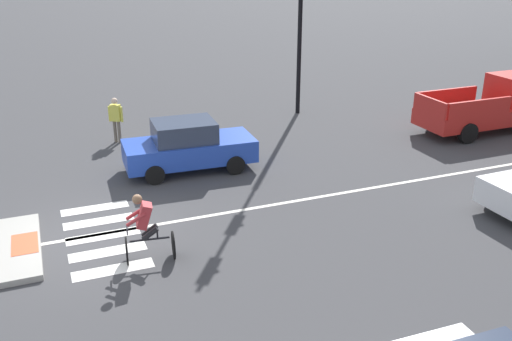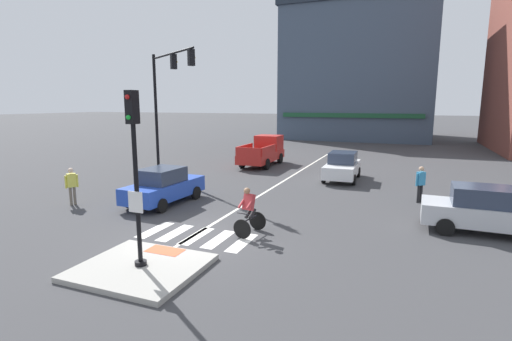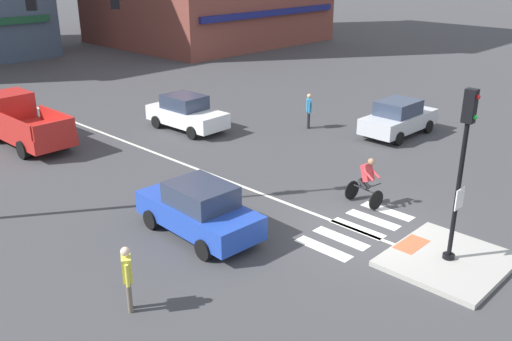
% 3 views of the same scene
% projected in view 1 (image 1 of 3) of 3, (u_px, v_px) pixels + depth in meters
% --- Properties ---
extents(ground_plane, '(300.00, 300.00, 0.00)m').
position_uv_depth(ground_plane, '(90.00, 238.00, 13.96)').
color(ground_plane, '#3D3D3F').
extents(tactile_pad_front, '(1.10, 0.60, 0.01)m').
position_uv_depth(tactile_pad_front, '(25.00, 244.00, 13.39)').
color(tactile_pad_front, '#DB5B38').
rests_on(tactile_pad_front, traffic_island).
extents(crosswalk_stripe_a, '(0.44, 1.80, 0.01)m').
position_uv_depth(crosswalk_stripe_a, '(95.00, 208.00, 15.53)').
color(crosswalk_stripe_a, silver).
rests_on(crosswalk_stripe_a, ground).
extents(crosswalk_stripe_b, '(0.44, 1.80, 0.01)m').
position_uv_depth(crosswalk_stripe_b, '(99.00, 221.00, 14.79)').
color(crosswalk_stripe_b, silver).
rests_on(crosswalk_stripe_b, ground).
extents(crosswalk_stripe_c, '(0.44, 1.80, 0.01)m').
position_uv_depth(crosswalk_stripe_c, '(103.00, 236.00, 14.06)').
color(crosswalk_stripe_c, silver).
rests_on(crosswalk_stripe_c, ground).
extents(crosswalk_stripe_d, '(0.44, 1.80, 0.01)m').
position_uv_depth(crosswalk_stripe_d, '(108.00, 252.00, 13.32)').
color(crosswalk_stripe_d, silver).
rests_on(crosswalk_stripe_d, ground).
extents(crosswalk_stripe_e, '(0.44, 1.80, 0.01)m').
position_uv_depth(crosswalk_stripe_e, '(113.00, 270.00, 12.59)').
color(crosswalk_stripe_e, silver).
rests_on(crosswalk_stripe_e, ground).
extents(lane_centre_line, '(0.14, 28.00, 0.01)m').
position_uv_depth(lane_centre_line, '(423.00, 179.00, 17.45)').
color(lane_centre_line, silver).
rests_on(lane_centre_line, ground).
extents(car_blue_westbound_near, '(1.99, 4.17, 1.64)m').
position_uv_depth(car_blue_westbound_near, '(188.00, 146.00, 17.91)').
color(car_blue_westbound_near, '#2347B7').
rests_on(car_blue_westbound_near, ground).
extents(pickup_truck_red_westbound_distant, '(2.10, 5.12, 2.08)m').
position_uv_depth(pickup_truck_red_westbound_distant, '(492.00, 106.00, 21.74)').
color(pickup_truck_red_westbound_distant, red).
rests_on(pickup_truck_red_westbound_distant, ground).
extents(cyclist, '(0.80, 1.17, 1.68)m').
position_uv_depth(cyclist, '(146.00, 227.00, 12.62)').
color(cyclist, black).
rests_on(cyclist, ground).
extents(pedestrian_at_curb_left, '(0.38, 0.48, 1.67)m').
position_uv_depth(pedestrian_at_curb_left, '(116.00, 116.00, 20.39)').
color(pedestrian_at_curb_left, '#6B6051').
rests_on(pedestrian_at_curb_left, ground).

